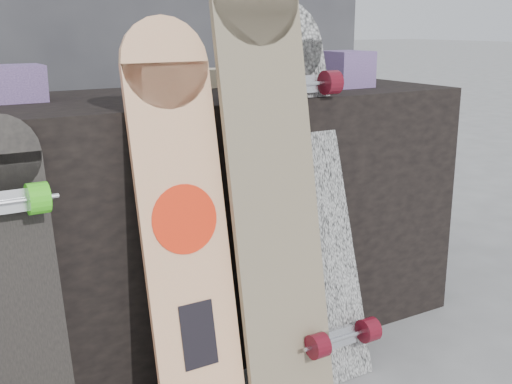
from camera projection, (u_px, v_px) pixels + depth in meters
vendor_table at (211, 215)px, 2.11m from camera, size 1.60×0.60×0.80m
booth at (113, 0)px, 2.63m from camera, size 2.40×0.22×2.20m
merch_box_purple at (9, 84)px, 1.75m from camera, size 0.18×0.12×0.10m
merch_box_small at (347, 69)px, 2.17m from camera, size 0.14×0.14×0.12m
merch_box_flat at (206, 78)px, 2.17m from camera, size 0.22×0.10×0.06m
longboard_geisha at (183, 213)px, 1.62m from camera, size 0.23×0.23×1.03m
longboard_celtic at (271, 165)px, 1.71m from camera, size 0.26×0.25×1.21m
longboard_cascadia at (309, 184)px, 1.85m from camera, size 0.25×0.39×1.09m
skateboard_dark at (21, 301)px, 1.41m from camera, size 0.18×0.28×0.82m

